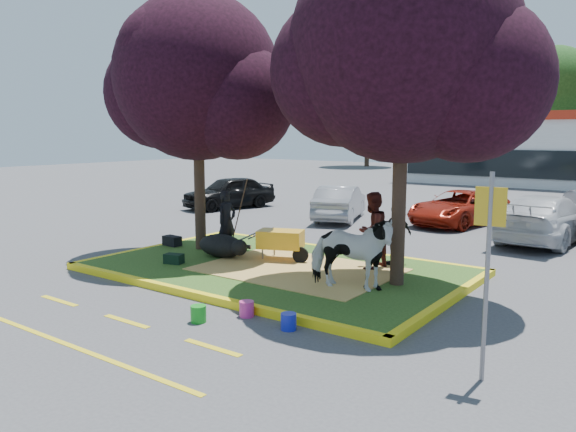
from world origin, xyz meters
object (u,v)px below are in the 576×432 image
Objects in this scene: handler at (227,222)px; bucket_green at (198,314)px; bucket_blue at (289,322)px; cow at (350,253)px; calf at (221,246)px; car_silver at (340,203)px; sign_post at (488,253)px; car_black at (229,192)px; bucket_pink at (247,309)px; wheelbarrow at (281,240)px.

handler reaches higher than bucket_green.
bucket_blue is at bearing 22.36° from bucket_green.
handler is at bearing 60.85° from cow.
car_silver reaches higher than calf.
bucket_blue is (-3.12, 0.05, -1.54)m from sign_post.
calf reaches higher than bucket_blue.
bucket_green is at bearing -63.07° from calf.
cow is 0.43× the size of car_black.
bucket_pink is 11.29m from car_silver.
cow is 0.45× the size of car_silver.
calf is at bearing 66.71° from cow.
handler is 8.29m from sign_post.
cow is at bearing -20.62° from calf.
sign_post is at bearing -109.86° from handler.
sign_post is (7.51, -3.42, 0.74)m from handler.
car_black reaches higher than bucket_blue.
cow is 0.64× the size of sign_post.
car_black is (-9.35, 11.17, 0.54)m from bucket_green.
calf is 4.75× the size of bucket_pink.
cow is 6.31× the size of bucket_blue.
bucket_blue is (4.12, -2.86, -0.30)m from calf.
handler is at bearing 136.25° from bucket_pink.
car_black is at bearing 133.17° from bucket_pink.
sign_post is at bearing 6.76° from bucket_green.
bucket_pink is 0.98m from bucket_blue.
car_silver is (5.48, -0.05, -0.05)m from car_black.
calf is at bearing 127.71° from bucket_green.
bucket_pink is at bearing -52.03° from calf.
calf is at bearing 145.23° from bucket_blue.
car_black reaches higher than wheelbarrow.
bucket_pink is (1.77, -3.37, -0.51)m from wheelbarrow.
car_silver reaches higher than wheelbarrow.
car_silver is at bearing 121.05° from sign_post.
cow is 4.00m from sign_post.
car_black is (-13.92, 10.63, -1.00)m from sign_post.
car_black reaches higher than bucket_pink.
handler is at bearing 106.87° from calf.
cow is at bearing 101.99° from car_silver.
bucket_green is (2.94, -3.97, -0.79)m from handler.
car_silver is at bearing 116.81° from bucket_blue.
handler is at bearing 142.48° from bucket_blue.
bucket_blue is 11.80m from car_silver.
cow is 0.92× the size of wheelbarrow.
calf is at bearing -147.71° from handler.
bucket_pink is at bearing -129.11° from handler.
car_silver is at bearing 12.02° from handler.
wheelbarrow is at bearing 12.92° from calf.
wheelbarrow is 7.50m from car_silver.
bucket_green is at bearing -33.90° from car_black.
cow is 1.10× the size of handler.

